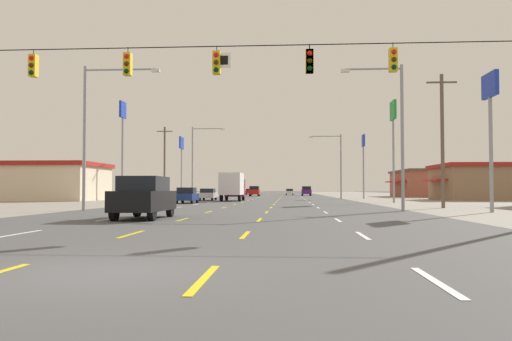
# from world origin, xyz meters

# --- Properties ---
(ground_plane) EXTENTS (572.00, 572.00, 0.00)m
(ground_plane) POSITION_xyz_m (0.00, 66.00, 0.00)
(ground_plane) COLOR #4C4C4F
(lot_apron_left) EXTENTS (28.00, 440.00, 0.01)m
(lot_apron_left) POSITION_xyz_m (-24.75, 66.00, 0.00)
(lot_apron_left) COLOR gray
(lot_apron_left) RESTS_ON ground
(lot_apron_right) EXTENTS (28.00, 440.00, 0.01)m
(lot_apron_right) POSITION_xyz_m (24.75, 66.00, 0.00)
(lot_apron_right) COLOR gray
(lot_apron_right) RESTS_ON ground
(lane_markings) EXTENTS (10.64, 227.60, 0.01)m
(lane_markings) POSITION_xyz_m (0.00, 104.50, 0.01)
(lane_markings) COLOR white
(lane_markings) RESTS_ON ground
(signal_span_wire) EXTENTS (26.06, 0.53, 8.54)m
(signal_span_wire) POSITION_xyz_m (0.24, 11.84, 5.08)
(signal_span_wire) COLOR brown
(signal_span_wire) RESTS_ON ground
(suv_inner_left_nearest) EXTENTS (1.98, 4.90, 1.98)m
(suv_inner_left_nearest) POSITION_xyz_m (-3.71, 15.17, 1.03)
(suv_inner_left_nearest) COLOR black
(suv_inner_left_nearest) RESTS_ON ground
(hatchback_far_left_near) EXTENTS (1.72, 3.90, 1.54)m
(hatchback_far_left_near) POSITION_xyz_m (-6.79, 40.59, 0.78)
(hatchback_far_left_near) COLOR navy
(hatchback_far_left_near) RESTS_ON ground
(box_truck_inner_left_mid) EXTENTS (2.40, 7.20, 3.23)m
(box_truck_inner_left_mid) POSITION_xyz_m (-3.49, 50.85, 1.84)
(box_truck_inner_left_mid) COLOR maroon
(box_truck_inner_left_mid) RESTS_ON ground
(sedan_far_left_midfar) EXTENTS (1.80, 4.50, 1.46)m
(sedan_far_left_midfar) POSITION_xyz_m (-6.96, 54.42, 0.76)
(sedan_far_left_midfar) COLOR silver
(sedan_far_left_midfar) RESTS_ON ground
(suv_inner_left_far) EXTENTS (1.98, 4.90, 1.98)m
(suv_inner_left_far) POSITION_xyz_m (-3.61, 91.47, 1.03)
(suv_inner_left_far) COLOR red
(suv_inner_left_far) RESTS_ON ground
(suv_far_right_farther) EXTENTS (1.98, 4.90, 1.98)m
(suv_far_right_farther) POSITION_xyz_m (6.81, 98.79, 1.03)
(suv_far_right_farther) COLOR #4C196B
(suv_far_right_farther) RESTS_ON ground
(sedan_inner_right_farthest) EXTENTS (1.80, 4.50, 1.46)m
(sedan_inner_right_farthest) POSITION_xyz_m (3.34, 112.52, 0.76)
(sedan_inner_right_farthest) COLOR white
(sedan_inner_right_farthest) RESTS_ON ground
(sedan_far_left_distant_a) EXTENTS (1.80, 4.50, 1.46)m
(sedan_far_left_distant_a) POSITION_xyz_m (-6.81, 119.82, 0.76)
(sedan_far_left_distant_a) COLOR red
(sedan_far_left_distant_a) RESTS_ON ground
(storefront_left_row_1) EXTENTS (14.35, 10.88, 4.61)m
(storefront_left_row_1) POSITION_xyz_m (-27.07, 52.18, 2.33)
(storefront_left_row_1) COLOR beige
(storefront_left_row_1) RESTS_ON ground
(storefront_right_row_1) EXTENTS (14.44, 11.07, 4.57)m
(storefront_right_row_1) POSITION_xyz_m (28.72, 58.06, 2.31)
(storefront_right_row_1) COLOR #8C6B4C
(storefront_right_row_1) RESTS_ON ground
(storefront_right_row_2) EXTENTS (9.71, 17.57, 4.83)m
(storefront_right_row_2) POSITION_xyz_m (27.15, 85.57, 2.43)
(storefront_right_row_2) COLOR #A35642
(storefront_right_row_2) RESTS_ON ground
(pole_sign_left_row_1) EXTENTS (0.24, 1.74, 10.96)m
(pole_sign_left_row_1) POSITION_xyz_m (-15.04, 45.94, 8.03)
(pole_sign_left_row_1) COLOR gray
(pole_sign_left_row_1) RESTS_ON ground
(pole_sign_left_row_2) EXTENTS (0.24, 2.73, 10.14)m
(pole_sign_left_row_2) POSITION_xyz_m (-14.87, 75.79, 7.97)
(pole_sign_left_row_2) COLOR gray
(pole_sign_left_row_2) RESTS_ON ground
(pole_sign_right_row_0) EXTENTS (0.24, 2.12, 8.37)m
(pole_sign_right_row_0) POSITION_xyz_m (15.15, 22.80, 6.34)
(pole_sign_right_row_0) COLOR gray
(pole_sign_right_row_0) RESTS_ON ground
(pole_sign_right_row_1) EXTENTS (0.24, 2.27, 10.46)m
(pole_sign_right_row_1) POSITION_xyz_m (13.83, 44.47, 8.03)
(pole_sign_right_row_1) COLOR gray
(pole_sign_right_row_1) RESTS_ON ground
(pole_sign_right_row_2) EXTENTS (0.24, 1.75, 9.23)m
(pole_sign_right_row_2) POSITION_xyz_m (13.87, 65.61, 6.82)
(pole_sign_right_row_2) COLOR gray
(pole_sign_right_row_2) RESTS_ON ground
(streetlight_left_row_0) EXTENTS (5.03, 0.26, 9.39)m
(streetlight_left_row_0) POSITION_xyz_m (-9.57, 23.73, 5.56)
(streetlight_left_row_0) COLOR gray
(streetlight_left_row_0) RESTS_ON ground
(streetlight_right_row_0) EXTENTS (3.87, 0.26, 9.19)m
(streetlight_right_row_0) POSITION_xyz_m (9.76, 23.73, 5.32)
(streetlight_right_row_0) COLOR gray
(streetlight_right_row_0) RESTS_ON ground
(streetlight_left_row_1) EXTENTS (4.62, 0.26, 9.97)m
(streetlight_left_row_1) POSITION_xyz_m (-9.67, 60.80, 5.81)
(streetlight_left_row_1) COLOR gray
(streetlight_left_row_1) RESTS_ON ground
(streetlight_right_row_1) EXTENTS (4.40, 0.26, 8.81)m
(streetlight_right_row_1) POSITION_xyz_m (9.65, 60.80, 5.19)
(streetlight_right_row_1) COLOR gray
(streetlight_right_row_1) RESTS_ON ground
(utility_pole_right_row_0) EXTENTS (2.20, 0.26, 9.88)m
(utility_pole_right_row_0) POSITION_xyz_m (14.39, 29.77, 5.14)
(utility_pole_right_row_0) COLOR brown
(utility_pole_right_row_0) RESTS_ON ground
(utility_pole_left_row_1) EXTENTS (2.20, 0.26, 9.91)m
(utility_pole_left_row_1) POSITION_xyz_m (-13.87, 60.11, 5.15)
(utility_pole_left_row_1) COLOR brown
(utility_pole_left_row_1) RESTS_ON ground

